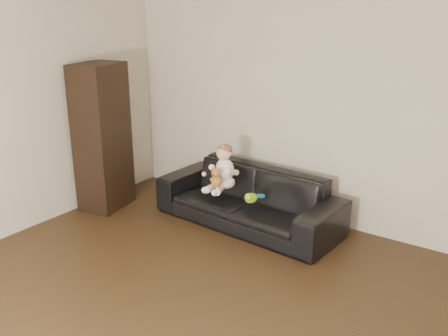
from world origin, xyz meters
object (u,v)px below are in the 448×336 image
Objects in this scene: sofa at (248,198)px; baby at (223,170)px; cabinet at (102,137)px; toy_rattle at (248,199)px; teddy_bear at (216,178)px; toy_blue_disc at (260,196)px; toy_green at (251,198)px.

baby is (-0.24, -0.11, 0.30)m from sofa.
cabinet reaches higher than toy_rattle.
cabinet is 7.77× the size of teddy_bear.
toy_rattle is (1.74, 0.24, -0.40)m from cabinet.
cabinet is 1.81m from toy_rattle.
sofa is 31.73× the size of toy_rattle.
cabinet reaches higher than baby.
toy_blue_disc is (0.19, -0.08, 0.10)m from sofa.
cabinet reaches higher than teddy_bear.
baby is (1.34, 0.40, -0.22)m from cabinet.
cabinet is at bearing -176.41° from teddy_bear.
sofa is at bearing 158.26° from toy_blue_disc.
teddy_bear reaches higher than toy_green.
toy_blue_disc is (0.03, 0.19, -0.02)m from toy_rattle.
cabinet is 17.57× the size of toy_blue_disc.
toy_rattle is 0.67× the size of toy_blue_disc.
baby is at bearing 86.84° from teddy_bear.
baby is 3.34× the size of toy_green.
toy_rattle is at bearing -97.91° from toy_blue_disc.
toy_rattle is (0.40, -0.01, -0.13)m from teddy_bear.
toy_green is at bearing -9.67° from toy_rattle.
toy_green is at bearing -3.37° from cabinet.
sofa is 21.32× the size of toy_blue_disc.
toy_blue_disc is at bearing 15.17° from teddy_bear.
cabinet is 11.42× the size of toy_green.
teddy_bear is 0.48m from toy_blue_disc.
baby is at bearing -175.95° from toy_blue_disc.
sofa is 0.36m from toy_green.
toy_rattle is (0.17, -0.26, 0.12)m from sofa.
sofa is 0.40m from baby.
toy_green reaches higher than toy_blue_disc.
baby reaches higher than sofa.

